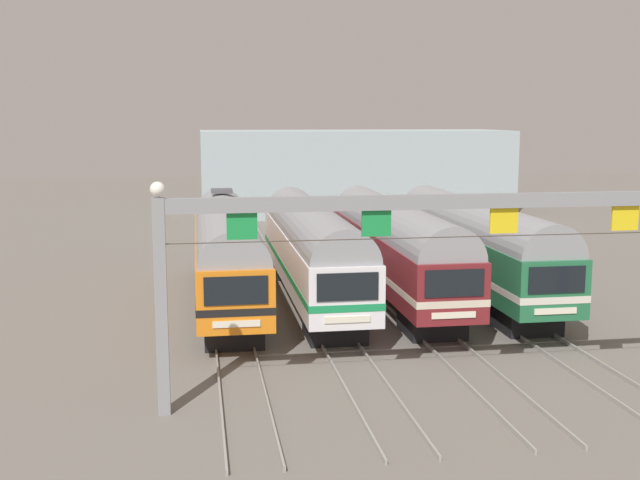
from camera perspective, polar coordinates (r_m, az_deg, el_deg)
The scene contains 8 objects.
ground_plane at distance 38.13m, azimuth 2.41°, elevation -4.40°, with size 160.00×160.00×0.00m, color slate.
track_bed at distance 54.57m, azimuth -1.09°, elevation -0.25°, with size 13.63×70.00×0.15m.
commuter_train_orange at distance 36.90m, azimuth -6.83°, elevation -0.65°, with size 2.88×18.06×5.05m.
commuter_train_white at distance 37.26m, azimuth -0.61°, elevation -0.50°, with size 2.88×18.06×4.77m.
commuter_train_maroon at distance 38.04m, azimuth 5.43°, elevation -0.34°, with size 2.88×18.06×4.77m.
commuter_train_green at distance 39.24m, azimuth 11.16°, elevation -0.19°, with size 2.88×18.06×4.77m.
catenary_gantry at distance 24.30m, azimuth 8.75°, elevation 0.09°, with size 17.37×0.44×6.97m.
maintenance_building at distance 72.82m, azimuth 2.46°, elevation 4.99°, with size 27.94×10.00×7.56m, color #9EB2B7.
Camera 1 is at (-7.34, -36.37, 8.81)m, focal length 44.03 mm.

